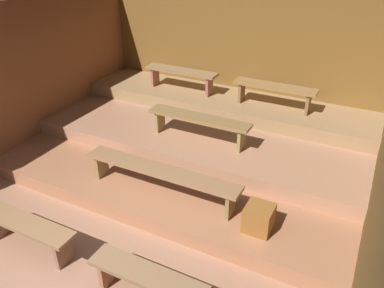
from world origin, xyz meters
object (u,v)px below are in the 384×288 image
Objects in this scene: bench_middle_center at (199,121)px; wooden_crate_lower at (259,218)px; bench_upper_left at (181,74)px; bench_floor_left at (28,228)px; bench_lower_center at (161,173)px; bench_floor_right at (147,279)px; bench_upper_right at (275,90)px.

wooden_crate_lower is (1.44, -1.32, -0.39)m from bench_middle_center.
bench_middle_center is 1.99m from wooden_crate_lower.
bench_floor_left is at bearing -88.97° from bench_upper_left.
bench_lower_center is 1.39m from wooden_crate_lower.
bench_upper_left is (-1.04, 2.50, 0.43)m from bench_lower_center.
bench_floor_right is at bearing 0.00° from bench_floor_left.
bench_floor_left is 1.71m from bench_lower_center.
bench_upper_right reaches higher than bench_floor_left.
bench_floor_left is 0.57× the size of bench_lower_center.
bench_upper_right reaches higher than bench_floor_right.
wooden_crate_lower is at bearing 29.08° from bench_floor_left.
bench_middle_center is at bearing 105.51° from bench_floor_right.
bench_upper_left is at bearing 112.66° from bench_lower_center.
bench_middle_center is 5.12× the size of wooden_crate_lower.
bench_middle_center is at bearing 92.61° from bench_lower_center.
bench_upper_left is at bearing 128.10° from bench_middle_center.
bench_floor_right is at bearing -118.41° from wooden_crate_lower.
bench_lower_center is at bearing -67.34° from bench_upper_left.
bench_upper_right is (0.74, 2.50, 0.43)m from bench_lower_center.
bench_middle_center reaches higher than wooden_crate_lower.
bench_floor_left is at bearing -109.25° from bench_middle_center.
bench_floor_right is at bearing -66.17° from bench_upper_left.
bench_upper_right reaches higher than bench_middle_center.
bench_floor_right is 0.90× the size of bench_upper_left.
wooden_crate_lower is (0.64, -2.58, -0.60)m from bench_upper_right.
bench_lower_center is 6.90× the size of wooden_crate_lower.
bench_upper_right reaches higher than bench_lower_center.
bench_floor_left is 0.77× the size of bench_middle_center.
bench_floor_left is at bearing -150.92° from wooden_crate_lower.
bench_floor_right is 3.93× the size of wooden_crate_lower.
bench_floor_left is at bearing -113.83° from bench_upper_right.
bench_floor_left is at bearing -125.12° from bench_lower_center.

